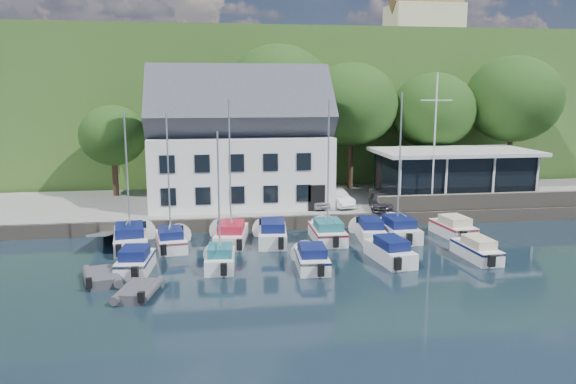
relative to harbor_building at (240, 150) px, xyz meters
name	(u,v)px	position (x,y,z in m)	size (l,w,h in m)	color
ground	(387,276)	(7.00, -16.50, -5.35)	(180.00, 180.00, 0.00)	black
quay	(322,204)	(7.00, 1.00, -4.85)	(60.00, 13.00, 1.00)	gray
quay_face	(340,221)	(7.00, -5.50, -4.85)	(60.00, 0.30, 1.00)	#625A4E
hillside	(265,103)	(7.00, 45.50, 2.65)	(160.00, 75.00, 16.00)	#395A22
field_patch	(306,54)	(15.00, 53.50, 10.80)	(50.00, 30.00, 0.30)	#5F6733
farmhouse	(423,19)	(29.00, 35.50, 14.75)	(10.40, 7.00, 8.20)	beige
harbor_building	(240,150)	(0.00, 0.00, 0.00)	(14.40, 8.20, 8.70)	silver
club_pavilion	(453,174)	(18.00, -0.50, -2.30)	(13.20, 7.20, 4.10)	black
seawall	(490,201)	(19.00, -5.10, -3.75)	(18.00, 0.50, 1.20)	#625A4E
gangway	(105,244)	(-9.50, -7.50, -5.35)	(1.20, 6.00, 1.40)	#BBBCC0
car_silver	(315,200)	(5.67, -2.76, -3.78)	(1.35, 3.36, 1.15)	#B7B8BD
car_white	(337,198)	(7.42, -2.59, -3.71)	(1.36, 3.91, 1.29)	silver
car_dgrey	(380,201)	(10.53, -3.97, -3.78)	(1.61, 3.95, 1.15)	#2C2C30
car_blue	(408,196)	(13.30, -2.56, -3.68)	(1.54, 3.91, 1.34)	#2B4785
flagpole	(435,141)	(14.63, -4.18, 0.83)	(2.49, 0.20, 10.36)	silver
tree_0	(114,151)	(-10.51, 4.71, -0.44)	(5.72, 5.72, 7.81)	#1A3810
tree_2	(279,118)	(3.94, 5.90, 2.21)	(9.60, 9.60, 13.12)	#1A3810
tree_3	(351,126)	(10.59, 5.46, 1.42)	(8.44, 8.44, 11.54)	#1A3810
tree_4	(433,130)	(18.40, 5.22, 0.99)	(7.81, 7.81, 10.67)	#1A3810
tree_5	(512,121)	(26.01, 4.74, 1.77)	(8.95, 8.95, 12.24)	#1A3810
boat_r1_0	(127,175)	(-7.70, -8.67, -0.59)	(2.24, 7.05, 9.52)	silver
boat_r1_1	(169,186)	(-5.10, -9.17, -1.25)	(1.89, 5.63, 8.21)	silver
boat_r1_2	(230,178)	(-1.19, -8.56, -0.92)	(2.08, 6.29, 8.87)	silver
boat_r1_3	(272,231)	(1.54, -8.84, -4.57)	(1.99, 6.15, 1.57)	silver
boat_r1_4	(328,175)	(5.28, -8.91, -0.81)	(2.17, 6.04, 9.07)	silver
boat_r1_5	(370,228)	(8.29, -8.75, -4.63)	(1.77, 5.84, 1.44)	silver
boat_r1_6	(399,171)	(10.21, -8.88, -0.66)	(2.15, 6.56, 9.37)	silver
boat_r1_7	(453,226)	(14.26, -8.95, -4.63)	(1.93, 5.46, 1.45)	silver
boat_r2_0	(135,260)	(-6.79, -13.87, -4.60)	(1.81, 4.99, 1.49)	silver
boat_r2_1	(219,196)	(-2.08, -13.81, -1.14)	(1.75, 4.76, 8.43)	silver
boat_r2_2	(312,256)	(3.13, -14.48, -4.67)	(1.86, 5.38, 1.36)	silver
boat_r2_3	(390,249)	(7.98, -13.95, -4.61)	(1.79, 5.92, 1.49)	silver
boat_r2_4	(476,248)	(13.33, -14.24, -4.66)	(1.59, 5.58, 1.37)	silver
dinghy_0	(102,275)	(-8.38, -15.26, -4.97)	(1.93, 3.21, 0.75)	#39393E
dinghy_1	(138,289)	(-6.24, -17.67, -4.99)	(1.84, 3.06, 0.71)	#39393E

